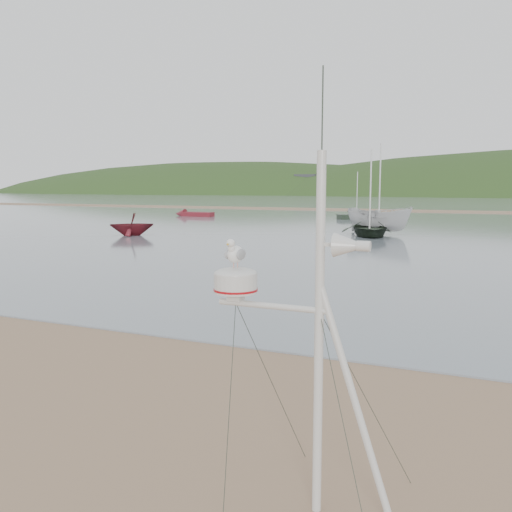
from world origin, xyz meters
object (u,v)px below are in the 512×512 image
at_px(boat_dark, 370,200).
at_px(boat_red, 131,214).
at_px(boat_white, 379,198).
at_px(mast_rig, 311,411).
at_px(sailboat_dark_mid, 367,216).
at_px(dinghy_red_far, 190,214).

xyz_separation_m(boat_dark, boat_red, (-15.07, -5.84, -0.96)).
bearing_deg(boat_white, boat_red, 136.06).
relative_size(mast_rig, boat_red, 1.56).
relative_size(boat_white, sailboat_dark_mid, 0.98).
height_order(boat_dark, sailboat_dark_mid, boat_dark).
xyz_separation_m(mast_rig, dinghy_red_far, (-29.63, 47.73, -0.80)).
bearing_deg(sailboat_dark_mid, boat_red, -113.02).
bearing_deg(boat_red, sailboat_dark_mid, 120.50).
relative_size(boat_red, boat_white, 0.57).
bearing_deg(boat_dark, mast_rig, -98.53).
bearing_deg(dinghy_red_far, boat_red, -68.94).
bearing_deg(boat_dark, boat_white, 66.72).
distance_m(boat_dark, boat_white, 2.34).
height_order(mast_rig, boat_white, boat_white).
bearing_deg(boat_dark, dinghy_red_far, 125.84).
distance_m(dinghy_red_far, sailboat_dark_mid, 19.52).
distance_m(mast_rig, sailboat_dark_mid, 51.68).
height_order(mast_rig, boat_dark, boat_dark).
relative_size(dinghy_red_far, sailboat_dark_mid, 0.92).
bearing_deg(mast_rig, sailboat_dark_mid, 101.52).
height_order(boat_dark, dinghy_red_far, boat_dark).
bearing_deg(boat_red, boat_white, 81.72).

